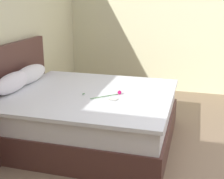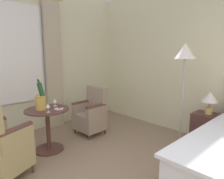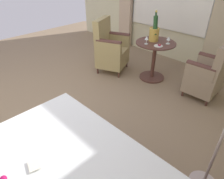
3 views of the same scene
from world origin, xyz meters
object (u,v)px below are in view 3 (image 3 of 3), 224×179
wine_glass_near_bucket (147,38)px  wine_glass_near_edge (169,39)px  snack_plate (158,46)px  side_table_round (154,58)px  armchair_by_window (208,75)px  champagne_bucket (154,32)px  armchair_facing_bed (111,50)px

wine_glass_near_bucket → wine_glass_near_edge: wine_glass_near_bucket is taller
snack_plate → wine_glass_near_edge: bearing=168.4°
wine_glass_near_edge → wine_glass_near_bucket: bearing=-43.2°
side_table_round → snack_plate: bearing=47.1°
side_table_round → armchair_by_window: bearing=95.4°
wine_glass_near_bucket → snack_plate: bearing=104.6°
champagne_bucket → armchair_facing_bed: champagne_bucket is taller
side_table_round → champagne_bucket: 0.47m
snack_plate → side_table_round: bearing=-132.9°
wine_glass_near_bucket → armchair_by_window: 1.16m
champagne_bucket → wine_glass_near_edge: size_ratio=4.04×
wine_glass_near_edge → armchair_facing_bed: bearing=-67.9°
champagne_bucket → snack_plate: (0.17, 0.22, -0.15)m
wine_glass_near_bucket → armchair_facing_bed: bearing=-79.9°
wine_glass_near_edge → armchair_by_window: armchair_by_window is taller
snack_plate → wine_glass_near_bucket: bearing=-75.4°
wine_glass_near_edge → armchair_by_window: size_ratio=0.14×
side_table_round → wine_glass_near_bucket: (0.19, -0.07, 0.40)m
wine_glass_near_bucket → armchair_facing_bed: (0.13, -0.75, -0.37)m
side_table_round → wine_glass_near_bucket: 0.45m
wine_glass_near_edge → snack_plate: (0.22, -0.05, -0.08)m
side_table_round → champagne_bucket: size_ratio=1.37×
side_table_round → snack_plate: 0.37m
side_table_round → snack_plate: (0.13, 0.14, 0.31)m
champagne_bucket → snack_plate: size_ratio=3.54×
wine_glass_near_bucket → snack_plate: (-0.06, 0.22, -0.09)m
wine_glass_near_bucket → snack_plate: size_ratio=0.95×
snack_plate → armchair_by_window: armchair_by_window is taller
side_table_round → wine_glass_near_edge: bearing=114.8°
wine_glass_near_bucket → armchair_by_window: (-0.28, 1.05, -0.41)m
champagne_bucket → armchair_by_window: bearing=93.1°
wine_glass_near_edge → armchair_facing_bed: size_ratio=0.12×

